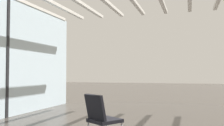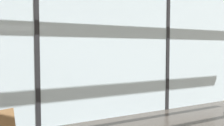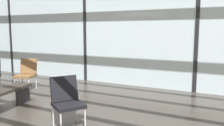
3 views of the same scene
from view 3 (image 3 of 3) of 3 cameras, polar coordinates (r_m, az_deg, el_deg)
name	(u,v)px [view 3 (image 3 of 3)]	position (r m, az deg, el deg)	size (l,w,h in m)	color
glass_curtain_wall	(86,29)	(7.90, -6.40, 8.07)	(14.00, 0.08, 3.40)	silver
window_mullion_0	(11,30)	(10.24, -23.19, 7.43)	(0.10, 0.12, 3.40)	black
window_mullion_1	(86,29)	(7.90, -6.40, 8.07)	(0.10, 0.12, 3.40)	black
window_mullion_2	(197,29)	(6.67, 19.94, 7.70)	(0.10, 0.12, 3.40)	black
parked_airplane	(166,20)	(12.43, 12.85, 10.19)	(13.87, 4.43, 4.43)	silver
lounge_chair_0	(67,99)	(4.21, -10.91, -8.45)	(0.70, 0.69, 0.87)	black
lounge_chair_2	(27,72)	(7.11, -19.93, -2.10)	(0.63, 0.65, 0.87)	brown
waiting_bench	(0,96)	(5.31, -25.42, -7.12)	(0.61, 1.69, 0.47)	#28231E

